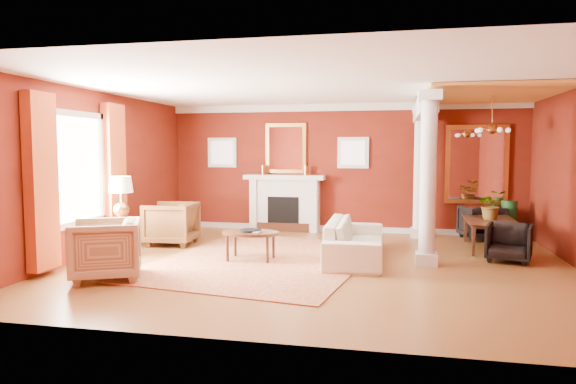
% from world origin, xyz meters
% --- Properties ---
extents(ground, '(8.00, 8.00, 0.00)m').
position_xyz_m(ground, '(0.00, 0.00, 0.00)').
color(ground, brown).
rests_on(ground, ground).
extents(room_shell, '(8.04, 7.04, 2.92)m').
position_xyz_m(room_shell, '(0.00, 0.00, 2.02)').
color(room_shell, maroon).
rests_on(room_shell, ground).
extents(fireplace, '(1.85, 0.42, 1.29)m').
position_xyz_m(fireplace, '(-1.30, 3.32, 0.65)').
color(fireplace, silver).
rests_on(fireplace, ground).
extents(overmantel_mirror, '(0.95, 0.07, 1.15)m').
position_xyz_m(overmantel_mirror, '(-1.30, 3.45, 1.90)').
color(overmantel_mirror, '#CB8A3B').
rests_on(overmantel_mirror, fireplace).
extents(flank_window_left, '(0.70, 0.07, 0.70)m').
position_xyz_m(flank_window_left, '(-2.85, 3.46, 1.80)').
color(flank_window_left, silver).
rests_on(flank_window_left, room_shell).
extents(flank_window_right, '(0.70, 0.07, 0.70)m').
position_xyz_m(flank_window_right, '(0.25, 3.46, 1.80)').
color(flank_window_right, silver).
rests_on(flank_window_right, room_shell).
extents(left_window, '(0.21, 2.55, 2.60)m').
position_xyz_m(left_window, '(-3.89, -0.60, 1.42)').
color(left_window, white).
rests_on(left_window, room_shell).
extents(column_front, '(0.36, 0.36, 2.80)m').
position_xyz_m(column_front, '(1.70, 0.30, 1.43)').
color(column_front, silver).
rests_on(column_front, ground).
extents(column_back, '(0.36, 0.36, 2.80)m').
position_xyz_m(column_back, '(1.70, 3.00, 1.43)').
color(column_back, silver).
rests_on(column_back, ground).
extents(header_beam, '(0.30, 3.20, 0.32)m').
position_xyz_m(header_beam, '(1.70, 1.90, 2.62)').
color(header_beam, silver).
rests_on(header_beam, column_front).
extents(amber_ceiling, '(2.30, 3.40, 0.04)m').
position_xyz_m(amber_ceiling, '(2.85, 1.75, 2.87)').
color(amber_ceiling, gold).
rests_on(amber_ceiling, room_shell).
extents(dining_mirror, '(1.30, 0.07, 1.70)m').
position_xyz_m(dining_mirror, '(2.90, 3.45, 1.55)').
color(dining_mirror, '#CB8A3B').
rests_on(dining_mirror, room_shell).
extents(chandelier, '(0.60, 0.62, 0.75)m').
position_xyz_m(chandelier, '(2.90, 1.80, 2.25)').
color(chandelier, '#AF7237').
rests_on(chandelier, room_shell).
extents(crown_trim, '(8.00, 0.08, 0.16)m').
position_xyz_m(crown_trim, '(0.00, 3.46, 2.82)').
color(crown_trim, silver).
rests_on(crown_trim, room_shell).
extents(base_trim, '(8.00, 0.08, 0.12)m').
position_xyz_m(base_trim, '(0.00, 3.46, 0.06)').
color(base_trim, silver).
rests_on(base_trim, ground).
extents(rug, '(3.90, 4.82, 0.02)m').
position_xyz_m(rug, '(-0.97, 0.11, 0.01)').
color(rug, maroon).
rests_on(rug, ground).
extents(sofa, '(0.73, 2.34, 0.91)m').
position_xyz_m(sofa, '(0.54, 0.48, 0.46)').
color(sofa, white).
rests_on(sofa, ground).
extents(armchair_leopard, '(0.90, 0.96, 0.93)m').
position_xyz_m(armchair_leopard, '(-3.12, 1.14, 0.46)').
color(armchair_leopard, black).
rests_on(armchair_leopard, ground).
extents(armchair_stripe, '(1.19, 1.22, 0.96)m').
position_xyz_m(armchair_stripe, '(-2.89, -1.58, 0.48)').
color(armchair_stripe, tan).
rests_on(armchair_stripe, ground).
extents(coffee_table, '(0.98, 0.98, 0.49)m').
position_xyz_m(coffee_table, '(-1.18, 0.05, 0.45)').
color(coffee_table, black).
rests_on(coffee_table, ground).
extents(coffee_book, '(0.18, 0.04, 0.25)m').
position_xyz_m(coffee_book, '(-1.18, 0.02, 0.62)').
color(coffee_book, black).
rests_on(coffee_book, coffee_table).
extents(side_table, '(0.56, 0.56, 1.41)m').
position_xyz_m(side_table, '(-3.48, -0.07, 0.93)').
color(side_table, black).
rests_on(side_table, ground).
extents(dining_table, '(0.62, 1.62, 0.89)m').
position_xyz_m(dining_table, '(2.97, 1.89, 0.45)').
color(dining_table, black).
rests_on(dining_table, ground).
extents(dining_chair_near, '(0.84, 0.81, 0.71)m').
position_xyz_m(dining_chair_near, '(3.06, 0.85, 0.35)').
color(dining_chair_near, black).
rests_on(dining_chair_near, ground).
extents(dining_chair_far, '(0.92, 0.89, 0.78)m').
position_xyz_m(dining_chair_far, '(2.96, 3.00, 0.39)').
color(dining_chair_far, black).
rests_on(dining_chair_far, ground).
extents(green_urn, '(0.35, 0.35, 0.83)m').
position_xyz_m(green_urn, '(3.50, 3.00, 0.33)').
color(green_urn, '#14401A').
rests_on(green_urn, ground).
extents(potted_plant, '(0.54, 0.59, 0.43)m').
position_xyz_m(potted_plant, '(2.96, 1.93, 1.11)').
color(potted_plant, '#26591E').
rests_on(potted_plant, dining_table).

